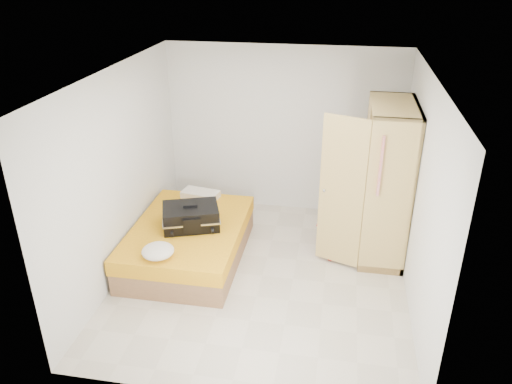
% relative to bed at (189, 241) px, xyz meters
% --- Properties ---
extents(room, '(4.00, 4.02, 2.60)m').
position_rel_bed_xyz_m(room, '(1.05, -0.26, 1.05)').
color(room, beige).
rests_on(room, ground).
extents(bed, '(1.42, 2.02, 0.50)m').
position_rel_bed_xyz_m(bed, '(0.00, 0.00, 0.00)').
color(bed, '#986B45').
rests_on(bed, ground).
extents(wardrobe, '(1.14, 1.20, 2.10)m').
position_rel_bed_xyz_m(wardrobe, '(2.50, 0.61, 0.75)').
color(wardrobe, '#E4C16F').
rests_on(wardrobe, ground).
extents(person, '(0.57, 0.67, 1.55)m').
position_rel_bed_xyz_m(person, '(1.88, 0.44, 0.52)').
color(person, red).
rests_on(person, ground).
extents(suitcase, '(0.87, 0.75, 0.32)m').
position_rel_bed_xyz_m(suitcase, '(0.05, -0.01, 0.39)').
color(suitcase, black).
rests_on(suitcase, bed).
extents(round_cushion, '(0.39, 0.39, 0.15)m').
position_rel_bed_xyz_m(round_cushion, '(-0.13, -0.78, 0.32)').
color(round_cushion, white).
rests_on(round_cushion, bed).
extents(pillow, '(0.58, 0.37, 0.10)m').
position_rel_bed_xyz_m(pillow, '(-0.06, 0.85, 0.30)').
color(pillow, white).
rests_on(pillow, bed).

